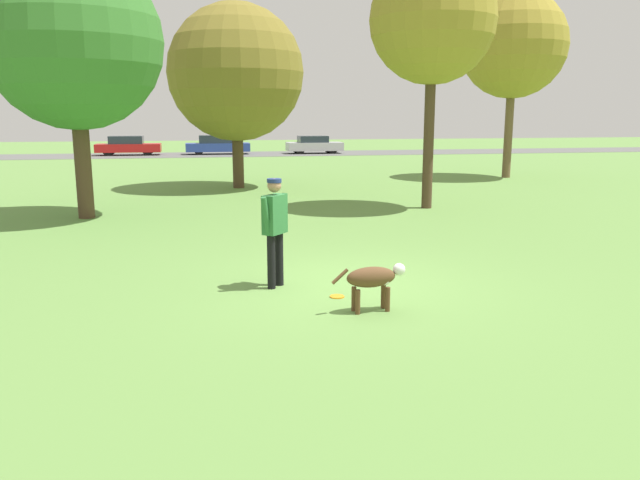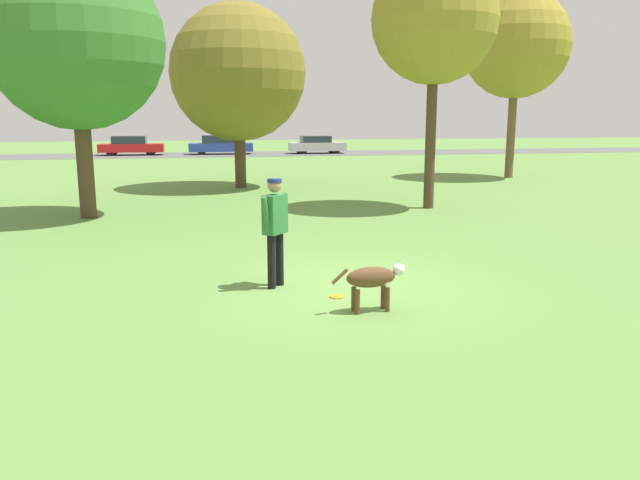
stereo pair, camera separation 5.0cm
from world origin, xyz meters
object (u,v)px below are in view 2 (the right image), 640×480
at_px(tree_near_left, 76,42).
at_px(tree_mid_center, 238,73).
at_px(frisbee, 337,296).
at_px(tree_near_right, 435,21).
at_px(parked_car_blue, 220,145).
at_px(parked_car_silver, 317,145).
at_px(dog, 373,279).
at_px(person, 275,223).
at_px(tree_far_right, 516,45).
at_px(parked_car_red, 131,146).

relative_size(tree_near_left, tree_mid_center, 1.01).
xyz_separation_m(frisbee, tree_near_right, (4.70, 8.55, 5.33)).
distance_m(tree_near_left, parked_car_blue, 28.00).
xyz_separation_m(frisbee, parked_car_silver, (6.44, 35.52, 0.62)).
bearing_deg(dog, tree_mid_center, 87.54).
distance_m(person, tree_mid_center, 14.54).
bearing_deg(tree_near_right, parked_car_silver, 86.31).
bearing_deg(tree_near_left, tree_far_right, 25.90).
height_order(person, parked_car_red, person).
distance_m(parked_car_blue, parked_car_silver, 6.89).
bearing_deg(tree_near_right, tree_far_right, 49.81).
bearing_deg(tree_far_right, parked_car_red, 132.81).
bearing_deg(parked_car_silver, parked_car_red, 177.38).
bearing_deg(tree_near_left, person, -62.29).
relative_size(person, dog, 1.59).
bearing_deg(parked_car_blue, tree_near_left, -99.12).
bearing_deg(parked_car_blue, tree_near_right, -79.11).
distance_m(tree_mid_center, parked_car_red, 22.23).
distance_m(tree_mid_center, parked_car_blue, 21.32).
height_order(tree_near_right, parked_car_red, tree_near_right).
bearing_deg(tree_mid_center, person, -91.68).
xyz_separation_m(dog, parked_car_blue, (-0.78, 36.72, 0.18)).
bearing_deg(tree_near_right, tree_near_left, 179.64).
distance_m(tree_near_right, parked_car_silver, 27.43).
relative_size(frisbee, tree_far_right, 0.03).
bearing_deg(parked_car_blue, parked_car_red, 179.61).
relative_size(person, tree_near_right, 0.25).
height_order(person, tree_mid_center, tree_mid_center).
relative_size(tree_near_right, parked_car_blue, 1.61).
distance_m(frisbee, parked_car_red, 36.61).
xyz_separation_m(tree_near_right, parked_car_red, (-11.18, 27.48, -4.69)).
bearing_deg(parked_car_blue, tree_mid_center, -89.70).
height_order(tree_near_right, parked_car_blue, tree_near_right).
relative_size(person, tree_near_left, 0.26).
bearing_deg(tree_far_right, parked_car_silver, 105.01).
bearing_deg(parked_car_red, tree_far_right, -46.71).
height_order(dog, parked_car_red, parked_car_red).
bearing_deg(person, tree_far_right, 2.68).
bearing_deg(person, parked_car_red, 49.71).
xyz_separation_m(tree_mid_center, tree_far_right, (11.94, 1.66, 1.40)).
relative_size(tree_near_left, parked_car_silver, 1.72).
xyz_separation_m(parked_car_red, parked_car_blue, (6.05, -0.07, -0.00)).
distance_m(tree_far_right, parked_car_silver, 20.21).
xyz_separation_m(dog, frisbee, (-0.35, 0.76, -0.46)).
height_order(tree_mid_center, parked_car_blue, tree_mid_center).
relative_size(frisbee, parked_car_red, 0.05).
distance_m(person, frisbee, 1.54).
xyz_separation_m(tree_far_right, parked_car_red, (-17.99, 19.42, -5.00)).
bearing_deg(frisbee, dog, -65.15).
height_order(person, tree_far_right, tree_far_right).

